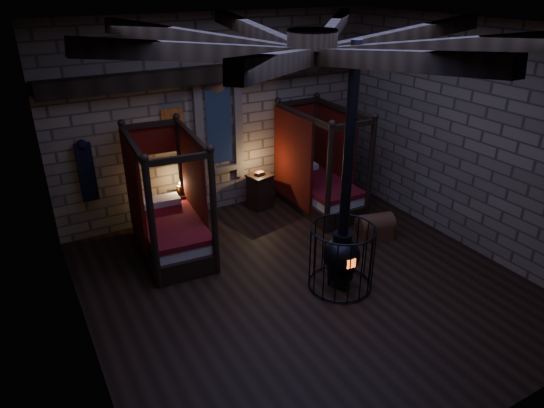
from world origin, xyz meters
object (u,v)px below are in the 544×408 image
bed_left (170,224)px  trunk_left (192,253)px  bed_right (318,184)px  trunk_right (375,227)px  stove (342,253)px

bed_left → trunk_left: bed_left is taller
bed_right → trunk_left: bed_right is taller
trunk_left → trunk_right: (3.60, -0.83, -0.02)m
trunk_left → trunk_right: size_ratio=0.99×
bed_left → stove: 3.32m
trunk_right → stove: bearing=-134.3°
stove → bed_left: bearing=133.9°
trunk_right → trunk_left: bearing=-179.6°
trunk_left → trunk_right: bearing=-13.7°
bed_left → trunk_left: 0.78m
bed_right → bed_left: bearing=-175.8°
bed_left → trunk_left: (0.14, -0.70, -0.32)m
bed_right → trunk_left: (-3.39, -0.93, -0.31)m
bed_right → stove: stove is taller
bed_right → stove: size_ratio=0.56×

